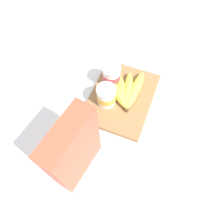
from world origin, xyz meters
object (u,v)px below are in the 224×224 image
object	(u,v)px
yogurt_cup_front	(106,96)
yogurt_cup_back	(112,76)
banana_bunch	(126,90)
cutting_board	(121,98)
cereal_box	(74,151)

from	to	relation	value
yogurt_cup_front	yogurt_cup_back	world-z (taller)	yogurt_cup_back
yogurt_cup_back	banana_bunch	distance (m)	0.08
cutting_board	banana_bunch	size ratio (longest dim) A/B	1.59
cutting_board	yogurt_cup_front	size ratio (longest dim) A/B	3.68
cutting_board	banana_bunch	bearing A→B (deg)	-27.49
cutting_board	cereal_box	world-z (taller)	cereal_box
cutting_board	banana_bunch	xyz separation A→B (m)	(0.02, -0.01, 0.03)
yogurt_cup_front	banana_bunch	bearing A→B (deg)	-41.51
cereal_box	yogurt_cup_back	bearing A→B (deg)	-167.95
yogurt_cup_back	banana_bunch	bearing A→B (deg)	-111.06
cereal_box	banana_bunch	world-z (taller)	cereal_box
yogurt_cup_front	banana_bunch	distance (m)	0.09
yogurt_cup_back	cutting_board	bearing A→B (deg)	-128.17
cutting_board	yogurt_cup_back	distance (m)	0.09
cereal_box	yogurt_cup_front	distance (m)	0.27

